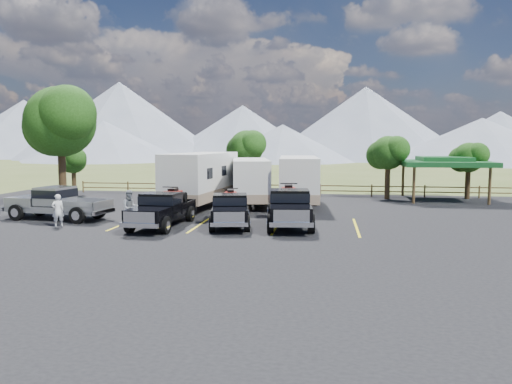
# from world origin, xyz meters

# --- Properties ---
(ground) EXTENTS (320.00, 320.00, 0.00)m
(ground) POSITION_xyz_m (0.00, 0.00, 0.00)
(ground) COLOR #4A5A26
(ground) RESTS_ON ground
(asphalt_lot) EXTENTS (44.00, 34.00, 0.04)m
(asphalt_lot) POSITION_xyz_m (0.00, 3.00, 0.02)
(asphalt_lot) COLOR black
(asphalt_lot) RESTS_ON ground
(stall_lines) EXTENTS (12.12, 5.50, 0.01)m
(stall_lines) POSITION_xyz_m (0.00, 4.00, 0.04)
(stall_lines) COLOR yellow
(stall_lines) RESTS_ON asphalt_lot
(tree_big_nw) EXTENTS (5.54, 5.18, 7.84)m
(tree_big_nw) POSITION_xyz_m (-12.55, 9.03, 5.60)
(tree_big_nw) COLOR black
(tree_big_nw) RESTS_ON ground
(tree_ne_a) EXTENTS (3.11, 2.92, 4.76)m
(tree_ne_a) POSITION_xyz_m (8.97, 17.01, 3.48)
(tree_ne_a) COLOR black
(tree_ne_a) RESTS_ON ground
(tree_ne_b) EXTENTS (2.77, 2.59, 4.27)m
(tree_ne_b) POSITION_xyz_m (14.98, 18.01, 3.13)
(tree_ne_b) COLOR black
(tree_ne_b) RESTS_ON ground
(tree_north) EXTENTS (3.46, 3.24, 5.25)m
(tree_north) POSITION_xyz_m (-2.03, 19.02, 3.83)
(tree_north) COLOR black
(tree_north) RESTS_ON ground
(tree_nw_small) EXTENTS (2.59, 2.43, 3.85)m
(tree_nw_small) POSITION_xyz_m (-16.02, 17.01, 2.78)
(tree_nw_small) COLOR black
(tree_nw_small) RESTS_ON ground
(rail_fence) EXTENTS (36.12, 0.12, 1.00)m
(rail_fence) POSITION_xyz_m (2.00, 18.50, 0.61)
(rail_fence) COLOR brown
(rail_fence) RESTS_ON ground
(pavilion) EXTENTS (6.20, 6.20, 3.22)m
(pavilion) POSITION_xyz_m (13.00, 17.00, 2.79)
(pavilion) COLOR brown
(pavilion) RESTS_ON ground
(mountain_range) EXTENTS (209.00, 71.00, 20.00)m
(mountain_range) POSITION_xyz_m (-7.63, 105.98, 7.87)
(mountain_range) COLOR gray
(mountain_range) RESTS_ON ground
(rig_left) EXTENTS (2.25, 5.87, 1.93)m
(rig_left) POSITION_xyz_m (-3.73, 2.94, 0.97)
(rig_left) COLOR black
(rig_left) RESTS_ON asphalt_lot
(rig_center) EXTENTS (2.66, 5.70, 1.83)m
(rig_center) POSITION_xyz_m (-0.40, 3.72, 0.92)
(rig_center) COLOR black
(rig_center) RESTS_ON asphalt_lot
(rig_right) EXTENTS (2.72, 6.45, 2.10)m
(rig_right) POSITION_xyz_m (2.61, 4.08, 1.05)
(rig_right) COLOR black
(rig_right) RESTS_ON asphalt_lot
(trailer_left) EXTENTS (3.46, 10.27, 3.55)m
(trailer_left) POSITION_xyz_m (-3.64, 10.47, 1.90)
(trailer_left) COLOR silver
(trailer_left) RESTS_ON asphalt_lot
(trailer_center) EXTENTS (3.60, 9.00, 3.11)m
(trailer_center) POSITION_xyz_m (-0.58, 11.84, 1.67)
(trailer_center) COLOR silver
(trailer_center) RESTS_ON asphalt_lot
(trailer_right) EXTENTS (2.99, 9.48, 3.28)m
(trailer_right) POSITION_xyz_m (2.64, 11.86, 1.76)
(trailer_right) COLOR silver
(trailer_right) RESTS_ON asphalt_lot
(pickup_silver) EXTENTS (6.26, 2.82, 1.81)m
(pickup_silver) POSITION_xyz_m (-10.19, 4.30, 0.98)
(pickup_silver) COLOR gray
(pickup_silver) RESTS_ON asphalt_lot
(person_a) EXTENTS (0.71, 0.70, 1.65)m
(person_a) POSITION_xyz_m (-8.96, 2.13, 0.87)
(person_a) COLOR white
(person_a) RESTS_ON asphalt_lot
(person_b) EXTENTS (1.11, 1.05, 1.82)m
(person_b) POSITION_xyz_m (-5.49, 3.03, 0.95)
(person_b) COLOR gray
(person_b) RESTS_ON asphalt_lot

